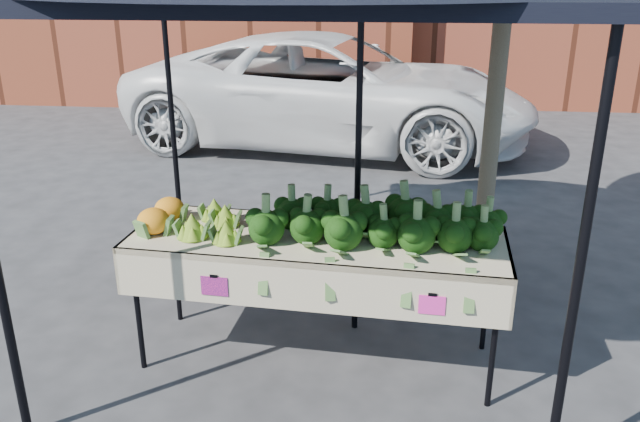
{
  "coord_description": "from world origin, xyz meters",
  "views": [
    {
      "loc": [
        0.59,
        -3.79,
        2.5
      ],
      "look_at": [
        0.18,
        0.17,
        1.0
      ],
      "focal_mm": 36.18,
      "sensor_mm": 36.0,
      "label": 1
    }
  ],
  "objects": [
    {
      "name": "ground",
      "position": [
        0.0,
        0.0,
        0.0
      ],
      "size": [
        90.0,
        90.0,
        0.0
      ],
      "primitive_type": "plane",
      "color": "#2D2D2F"
    },
    {
      "name": "broccoli_heap",
      "position": [
        0.57,
        -0.0,
        1.04
      ],
      "size": [
        1.62,
        0.59,
        0.29
      ],
      "primitive_type": "ellipsoid",
      "color": "black",
      "rests_on": "table"
    },
    {
      "name": "cauliflower_pair",
      "position": [
        -0.86,
        0.04,
        1.0
      ],
      "size": [
        0.25,
        0.45,
        0.2
      ],
      "primitive_type": "ellipsoid",
      "color": "orange",
      "rests_on": "table"
    },
    {
      "name": "romanesco_cluster",
      "position": [
        -0.49,
        0.01,
        1.01
      ],
      "size": [
        0.45,
        0.59,
        0.22
      ],
      "primitive_type": "ellipsoid",
      "color": "#8BAA2B",
      "rests_on": "table"
    },
    {
      "name": "table",
      "position": [
        0.18,
        -0.03,
        0.45
      ],
      "size": [
        2.45,
        0.98,
        0.9
      ],
      "color": "beige",
      "rests_on": "ground"
    },
    {
      "name": "canopy",
      "position": [
        0.06,
        0.48,
        1.37
      ],
      "size": [
        3.16,
        3.16,
        2.74
      ],
      "primitive_type": null,
      "color": "black",
      "rests_on": "ground"
    },
    {
      "name": "street_tree",
      "position": [
        1.43,
        1.36,
        2.03
      ],
      "size": [
        2.06,
        2.06,
        4.07
      ],
      "primitive_type": null,
      "color": "#1E4C14",
      "rests_on": "ground"
    }
  ]
}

